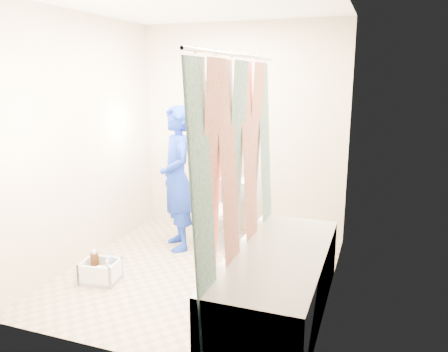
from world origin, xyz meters
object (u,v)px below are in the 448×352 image
(cleaning_caddy, at_px, (101,272))
(bathtub, at_px, (278,280))
(plumber, at_px, (177,179))
(toilet, at_px, (224,212))

(cleaning_caddy, bearing_deg, bathtub, -6.69)
(bathtub, relative_size, plumber, 1.15)
(bathtub, distance_m, cleaning_caddy, 1.61)
(plumber, xyz_separation_m, cleaning_caddy, (-0.30, -0.98, -0.67))
(toilet, xyz_separation_m, plumber, (-0.41, -0.30, 0.41))
(plumber, bearing_deg, toilet, 86.86)
(bathtub, relative_size, toilet, 2.53)
(bathtub, xyz_separation_m, plumber, (-1.31, 0.95, 0.49))
(bathtub, bearing_deg, cleaning_caddy, -178.90)
(cleaning_caddy, bearing_deg, toilet, 53.27)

